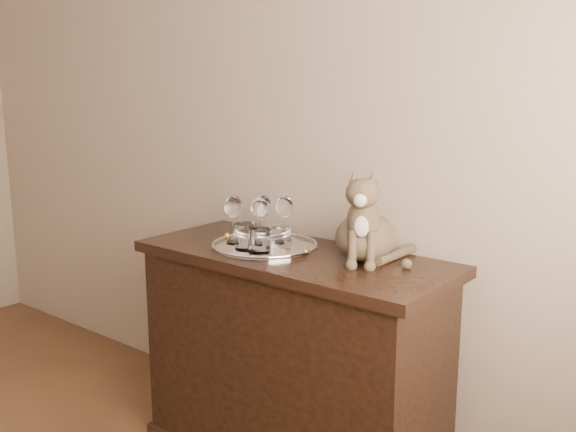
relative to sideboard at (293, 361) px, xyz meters
name	(u,v)px	position (x,y,z in m)	size (l,w,h in m)	color
wall_back	(230,108)	(-0.60, 0.31, 0.93)	(4.00, 0.10, 2.70)	tan
sideboard	(293,361)	(0.00, 0.00, 0.00)	(1.20, 0.50, 0.85)	black
tray	(265,247)	(-0.13, -0.01, 0.43)	(0.40, 0.40, 0.01)	silver
wine_glass_a	(263,218)	(-0.19, 0.06, 0.52)	(0.07, 0.07, 0.18)	white
wine_glass_b	(284,218)	(-0.12, 0.10, 0.52)	(0.07, 0.07, 0.18)	white
wine_glass_c	(234,219)	(-0.25, -0.04, 0.53)	(0.07, 0.07, 0.18)	silver
wine_glass_d	(260,220)	(-0.18, 0.02, 0.52)	(0.07, 0.07, 0.18)	white
tumbler_a	(259,241)	(-0.08, -0.10, 0.48)	(0.08, 0.08, 0.09)	silver
tumbler_b	(246,237)	(-0.14, -0.09, 0.48)	(0.09, 0.09, 0.10)	silver
tumbler_c	(281,238)	(-0.05, -0.01, 0.47)	(0.07, 0.07, 0.08)	silver
cat	(367,214)	(0.26, 0.09, 0.59)	(0.33, 0.31, 0.33)	#493D2B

